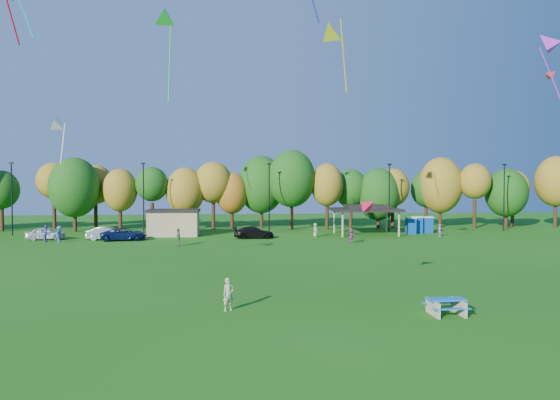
{
  "coord_description": "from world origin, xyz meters",
  "views": [
    {
      "loc": [
        -2.6,
        -24.54,
        6.57
      ],
      "look_at": [
        0.25,
        6.0,
        5.5
      ],
      "focal_mm": 32.0,
      "sensor_mm": 36.0,
      "label": 1
    }
  ],
  "objects": [
    {
      "name": "porta_potties",
      "position": [
        21.27,
        37.87,
        1.1
      ],
      "size": [
        3.75,
        2.25,
        2.18
      ],
      "color": "#0C459C",
      "rests_on": "ground"
    },
    {
      "name": "far_person_5",
      "position": [
        -23.37,
        32.88,
        0.93
      ],
      "size": [
        0.83,
        0.99,
        1.85
      ],
      "primitive_type": "imported",
      "rotation": [
        0.0,
        0.0,
        1.72
      ],
      "color": "#4C5EA7",
      "rests_on": "ground"
    },
    {
      "name": "tree_line",
      "position": [
        -1.03,
        45.51,
        5.91
      ],
      "size": [
        93.57,
        10.55,
        11.15
      ],
      "color": "black",
      "rests_on": "ground"
    },
    {
      "name": "car_d",
      "position": [
        -0.24,
        34.08,
        0.69
      ],
      "size": [
        4.74,
        1.97,
        1.37
      ],
      "primitive_type": "imported",
      "rotation": [
        0.0,
        0.0,
        1.56
      ],
      "color": "black",
      "rests_on": "ground"
    },
    {
      "name": "far_person_0",
      "position": [
        -8.32,
        27.58,
        0.92
      ],
      "size": [
        0.65,
        1.15,
        1.85
      ],
      "primitive_type": "imported",
      "rotation": [
        0.0,
        0.0,
        4.9
      ],
      "color": "#5B7D4C",
      "rests_on": "ground"
    },
    {
      "name": "utility_building",
      "position": [
        -10.0,
        38.0,
        1.64
      ],
      "size": [
        6.3,
        4.3,
        3.25
      ],
      "color": "tan",
      "rests_on": "ground"
    },
    {
      "name": "picnic_table",
      "position": [
        7.89,
        -0.88,
        0.47
      ],
      "size": [
        1.91,
        1.59,
        0.81
      ],
      "rotation": [
        0.0,
        0.0,
        0.02
      ],
      "color": "tan",
      "rests_on": "ground"
    },
    {
      "name": "car_b",
      "position": [
        -17.03,
        34.02,
        0.76
      ],
      "size": [
        4.76,
        2.1,
        1.52
      ],
      "primitive_type": "imported",
      "rotation": [
        0.0,
        0.0,
        1.68
      ],
      "color": "#9D9DA2",
      "rests_on": "ground"
    },
    {
      "name": "pavilion",
      "position": [
        14.0,
        37.0,
        3.23
      ],
      "size": [
        8.2,
        6.2,
        3.77
      ],
      "color": "tan",
      "rests_on": "ground"
    },
    {
      "name": "kite_1",
      "position": [
        5.65,
        5.21,
        5.21
      ],
      "size": [
        1.51,
        1.51,
        1.23
      ],
      "color": "red"
    },
    {
      "name": "car_a",
      "position": [
        -24.1,
        34.79,
        0.72
      ],
      "size": [
        4.37,
        2.07,
        1.44
      ],
      "primitive_type": "imported",
      "rotation": [
        0.0,
        0.0,
        1.66
      ],
      "color": "silver",
      "rests_on": "ground"
    },
    {
      "name": "lamp_posts",
      "position": [
        2.0,
        40.0,
        4.9
      ],
      "size": [
        64.5,
        0.25,
        9.09
      ],
      "color": "black",
      "rests_on": "ground"
    },
    {
      "name": "far_person_4",
      "position": [
        22.29,
        33.69,
        0.77
      ],
      "size": [
        0.4,
        0.58,
        1.53
      ],
      "primitive_type": "imported",
      "rotation": [
        0.0,
        0.0,
        4.77
      ],
      "color": "#BA57AD",
      "rests_on": "ground"
    },
    {
      "name": "kite_flyer",
      "position": [
        -2.88,
        0.95,
        0.85
      ],
      "size": [
        0.73,
        0.64,
        1.69
      ],
      "primitive_type": "imported",
      "rotation": [
        0.0,
        0.0,
        0.48
      ],
      "color": "#B8B18A",
      "rests_on": "ground"
    },
    {
      "name": "kite_6",
      "position": [
        23.25,
        14.95,
        18.18
      ],
      "size": [
        4.58,
        3.63,
        8.52
      ],
      "color": "purple"
    },
    {
      "name": "far_person_2",
      "position": [
        -21.68,
        32.03,
        0.9
      ],
      "size": [
        0.96,
        1.31,
        1.81
      ],
      "primitive_type": "imported",
      "rotation": [
        0.0,
        0.0,
        1.3
      ],
      "color": "#4F5FAE",
      "rests_on": "ground"
    },
    {
      "name": "kite_13",
      "position": [
        -14.06,
        9.47,
        10.52
      ],
      "size": [
        1.1,
        2.19,
        3.49
      ],
      "color": "silver"
    },
    {
      "name": "ground",
      "position": [
        0.0,
        0.0,
        0.0
      ],
      "size": [
        160.0,
        160.0,
        0.0
      ],
      "primitive_type": "plane",
      "color": "#19600F",
      "rests_on": "ground"
    },
    {
      "name": "far_person_3",
      "position": [
        7.2,
        34.75,
        0.85
      ],
      "size": [
        0.73,
        0.94,
        1.69
      ],
      "primitive_type": "imported",
      "rotation": [
        0.0,
        0.0,
        1.83
      ],
      "color": "#8BA672",
      "rests_on": "ground"
    },
    {
      "name": "car_c",
      "position": [
        -15.03,
        33.34,
        0.71
      ],
      "size": [
        5.33,
        2.93,
        1.42
      ],
      "primitive_type": "imported",
      "rotation": [
        0.0,
        0.0,
        1.69
      ],
      "color": "#0C1C4C",
      "rests_on": "ground"
    },
    {
      "name": "kite_4",
      "position": [
        4.42,
        11.33,
        17.58
      ],
      "size": [
        2.3,
        3.4,
        5.64
      ],
      "color": "gold"
    },
    {
      "name": "far_person_1",
      "position": [
        10.1,
        28.4,
        0.8
      ],
      "size": [
        0.98,
        1.54,
        1.59
      ],
      "primitive_type": "imported",
      "rotation": [
        0.0,
        0.0,
        1.94
      ],
      "color": "#A2438A",
      "rests_on": "ground"
    },
    {
      "name": "kite_9",
      "position": [
        -7.7,
        13.93,
        19.15
      ],
      "size": [
        1.79,
        4.52,
        7.59
      ],
      "color": "#1BD138"
    },
    {
      "name": "kite_7",
      "position": [
        30.2,
        24.51,
        17.8
      ],
      "size": [
        1.57,
        1.3,
        1.4
      ],
      "color": "red"
    }
  ]
}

